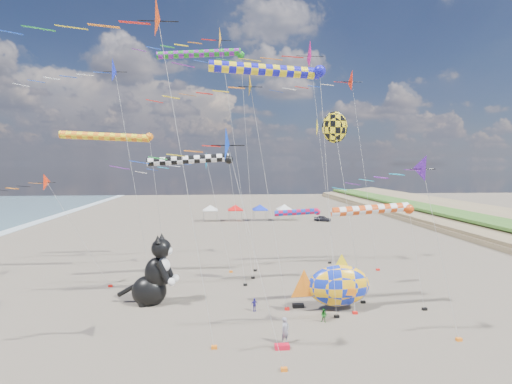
{
  "coord_description": "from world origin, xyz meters",
  "views": [
    {
      "loc": [
        -4.28,
        -19.78,
        11.44
      ],
      "look_at": [
        -1.31,
        12.0,
        9.21
      ],
      "focal_mm": 28.0,
      "sensor_mm": 36.0,
      "label": 1
    }
  ],
  "objects_px": {
    "child_blue": "(254,305)",
    "cat_inflatable": "(153,269)",
    "fish_inflatable": "(338,285)",
    "person_adult": "(285,331)",
    "parked_car": "(323,218)",
    "child_green": "(324,316)"
  },
  "relations": [
    {
      "from": "child_blue",
      "to": "cat_inflatable",
      "type": "bearing_deg",
      "value": 138.34
    },
    {
      "from": "fish_inflatable",
      "to": "person_adult",
      "type": "height_order",
      "value": "fish_inflatable"
    },
    {
      "from": "person_adult",
      "to": "child_blue",
      "type": "xyz_separation_m",
      "value": [
        -1.46,
        5.81,
        -0.34
      ]
    },
    {
      "from": "parked_car",
      "to": "person_adult",
      "type": "bearing_deg",
      "value": -170.67
    },
    {
      "from": "fish_inflatable",
      "to": "parked_car",
      "type": "bearing_deg",
      "value": 76.56
    },
    {
      "from": "cat_inflatable",
      "to": "child_green",
      "type": "xyz_separation_m",
      "value": [
        12.95,
        -5.13,
        -2.4
      ]
    },
    {
      "from": "cat_inflatable",
      "to": "parked_car",
      "type": "relative_size",
      "value": 1.74
    },
    {
      "from": "cat_inflatable",
      "to": "child_blue",
      "type": "xyz_separation_m",
      "value": [
        8.11,
        -2.46,
        -2.38
      ]
    },
    {
      "from": "cat_inflatable",
      "to": "child_green",
      "type": "distance_m",
      "value": 14.13
    },
    {
      "from": "fish_inflatable",
      "to": "person_adult",
      "type": "xyz_separation_m",
      "value": [
        -5.09,
        -5.48,
        -1.11
      ]
    },
    {
      "from": "child_green",
      "to": "cat_inflatable",
      "type": "bearing_deg",
      "value": -173.82
    },
    {
      "from": "child_green",
      "to": "parked_car",
      "type": "distance_m",
      "value": 51.89
    },
    {
      "from": "person_adult",
      "to": "child_green",
      "type": "height_order",
      "value": "person_adult"
    },
    {
      "from": "child_green",
      "to": "parked_car",
      "type": "height_order",
      "value": "parked_car"
    },
    {
      "from": "parked_car",
      "to": "cat_inflatable",
      "type": "bearing_deg",
      "value": 176.47
    },
    {
      "from": "cat_inflatable",
      "to": "parked_car",
      "type": "distance_m",
      "value": 52.13
    },
    {
      "from": "fish_inflatable",
      "to": "person_adult",
      "type": "distance_m",
      "value": 7.56
    },
    {
      "from": "cat_inflatable",
      "to": "fish_inflatable",
      "type": "bearing_deg",
      "value": 0.19
    },
    {
      "from": "person_adult",
      "to": "child_green",
      "type": "distance_m",
      "value": 4.63
    },
    {
      "from": "person_adult",
      "to": "child_blue",
      "type": "height_order",
      "value": "person_adult"
    },
    {
      "from": "fish_inflatable",
      "to": "person_adult",
      "type": "bearing_deg",
      "value": -132.93
    },
    {
      "from": "child_blue",
      "to": "parked_car",
      "type": "relative_size",
      "value": 0.31
    }
  ]
}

